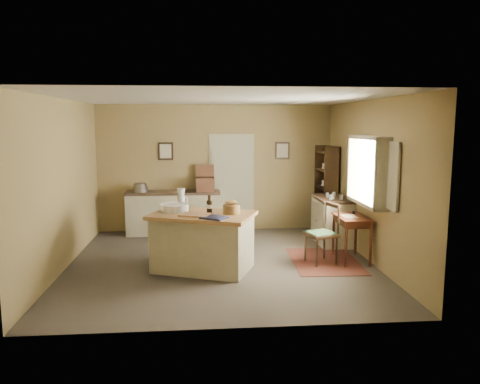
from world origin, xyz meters
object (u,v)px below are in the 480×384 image
object	(u,v)px
sideboard	(174,211)
shelving_unit	(328,190)
writing_desk	(352,222)
work_island	(202,240)
desk_chair	(321,234)
right_cabinet	(332,220)

from	to	relation	value
sideboard	shelving_unit	distance (m)	3.27
writing_desk	work_island	bearing A→B (deg)	-173.98
desk_chair	right_cabinet	world-z (taller)	right_cabinet
work_island	shelving_unit	size ratio (longest dim) A/B	0.98
work_island	right_cabinet	size ratio (longest dim) A/B	1.69
right_cabinet	shelving_unit	world-z (taller)	shelving_unit
right_cabinet	shelving_unit	size ratio (longest dim) A/B	0.58
desk_chair	right_cabinet	distance (m)	1.39
work_island	desk_chair	world-z (taller)	work_island
sideboard	writing_desk	bearing A→B (deg)	-35.89
sideboard	writing_desk	size ratio (longest dim) A/B	2.40
desk_chair	writing_desk	bearing A→B (deg)	-6.92
writing_desk	shelving_unit	xyz separation A→B (m)	(0.15, 2.04, 0.26)
sideboard	right_cabinet	world-z (taller)	sideboard
sideboard	writing_desk	distance (m)	3.82
writing_desk	desk_chair	size ratio (longest dim) A/B	0.83
work_island	shelving_unit	bearing A→B (deg)	62.19
work_island	right_cabinet	bearing A→B (deg)	51.34
desk_chair	right_cabinet	bearing A→B (deg)	49.91
desk_chair	right_cabinet	xyz separation A→B (m)	(0.55, 1.28, -0.03)
writing_desk	sideboard	bearing A→B (deg)	144.11
work_island	shelving_unit	world-z (taller)	shelving_unit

